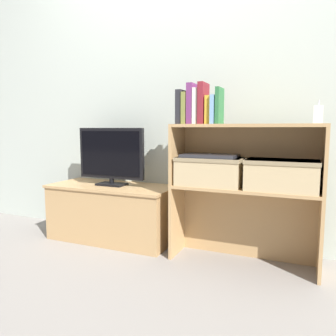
{
  "coord_description": "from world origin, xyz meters",
  "views": [
    {
      "loc": [
        0.89,
        -1.94,
        0.88
      ],
      "look_at": [
        0.0,
        0.14,
        0.6
      ],
      "focal_mm": 35.0,
      "sensor_mm": 36.0,
      "label": 1
    }
  ],
  "objects_px": {
    "book_charcoal": "(181,107)",
    "storage_basket_left": "(210,170)",
    "book_plum": "(192,104)",
    "storage_basket_right": "(282,173)",
    "tv": "(111,155)",
    "book_mustard": "(210,110)",
    "book_forest": "(220,106)",
    "book_olive": "(186,108)",
    "baby_monitor": "(318,114)",
    "laptop": "(210,156)",
    "book_skyblue": "(215,110)",
    "book_ivory": "(197,106)",
    "book_maroon": "(203,104)",
    "tv_stand": "(112,212)"
  },
  "relations": [
    {
      "from": "book_charcoal",
      "to": "storage_basket_left",
      "type": "relative_size",
      "value": 0.52
    },
    {
      "from": "book_plum",
      "to": "storage_basket_right",
      "type": "relative_size",
      "value": 0.61
    },
    {
      "from": "storage_basket_left",
      "to": "tv",
      "type": "bearing_deg",
      "value": 174.08
    },
    {
      "from": "book_mustard",
      "to": "book_forest",
      "type": "relative_size",
      "value": 0.78
    },
    {
      "from": "tv",
      "to": "book_mustard",
      "type": "height_order",
      "value": "book_mustard"
    },
    {
      "from": "book_olive",
      "to": "baby_monitor",
      "type": "distance_m",
      "value": 0.79
    },
    {
      "from": "book_olive",
      "to": "laptop",
      "type": "bearing_deg",
      "value": 7.73
    },
    {
      "from": "book_olive",
      "to": "book_skyblue",
      "type": "distance_m",
      "value": 0.19
    },
    {
      "from": "book_ivory",
      "to": "storage_basket_right",
      "type": "relative_size",
      "value": 0.53
    },
    {
      "from": "tv",
      "to": "laptop",
      "type": "bearing_deg",
      "value": -5.92
    },
    {
      "from": "book_maroon",
      "to": "baby_monitor",
      "type": "bearing_deg",
      "value": 3.1
    },
    {
      "from": "book_skyblue",
      "to": "laptop",
      "type": "distance_m",
      "value": 0.3
    },
    {
      "from": "book_skyblue",
      "to": "storage_basket_left",
      "type": "bearing_deg",
      "value": 146.14
    },
    {
      "from": "book_mustard",
      "to": "book_ivory",
      "type": "bearing_deg",
      "value": 180.0
    },
    {
      "from": "book_olive",
      "to": "book_ivory",
      "type": "bearing_deg",
      "value": 0.0
    },
    {
      "from": "tv",
      "to": "storage_basket_left",
      "type": "bearing_deg",
      "value": -5.92
    },
    {
      "from": "book_forest",
      "to": "storage_basket_right",
      "type": "height_order",
      "value": "book_forest"
    },
    {
      "from": "book_maroon",
      "to": "book_skyblue",
      "type": "height_order",
      "value": "book_maroon"
    },
    {
      "from": "storage_basket_right",
      "to": "baby_monitor",
      "type": "bearing_deg",
      "value": 4.68
    },
    {
      "from": "tv_stand",
      "to": "book_forest",
      "type": "bearing_deg",
      "value": -6.99
    },
    {
      "from": "book_charcoal",
      "to": "book_maroon",
      "type": "bearing_deg",
      "value": 0.0
    },
    {
      "from": "laptop",
      "to": "baby_monitor",
      "type": "bearing_deg",
      "value": 1.37
    },
    {
      "from": "book_plum",
      "to": "book_forest",
      "type": "xyz_separation_m",
      "value": [
        0.18,
        0.0,
        -0.02
      ]
    },
    {
      "from": "book_skyblue",
      "to": "book_forest",
      "type": "bearing_deg",
      "value": 0.0
    },
    {
      "from": "book_skyblue",
      "to": "baby_monitor",
      "type": "xyz_separation_m",
      "value": [
        0.6,
        0.04,
        -0.04
      ]
    },
    {
      "from": "tv_stand",
      "to": "tv",
      "type": "distance_m",
      "value": 0.45
    },
    {
      "from": "book_charcoal",
      "to": "book_skyblue",
      "type": "bearing_deg",
      "value": 0.0
    },
    {
      "from": "tv_stand",
      "to": "book_skyblue",
      "type": "xyz_separation_m",
      "value": [
        0.85,
        -0.11,
        0.77
      ]
    },
    {
      "from": "book_mustard",
      "to": "storage_basket_left",
      "type": "height_order",
      "value": "book_mustard"
    },
    {
      "from": "book_skyblue",
      "to": "book_forest",
      "type": "xyz_separation_m",
      "value": [
        0.03,
        0.0,
        0.02
      ]
    },
    {
      "from": "book_plum",
      "to": "baby_monitor",
      "type": "distance_m",
      "value": 0.75
    },
    {
      "from": "book_ivory",
      "to": "book_mustard",
      "type": "xyz_separation_m",
      "value": [
        0.08,
        0.0,
        -0.02
      ]
    },
    {
      "from": "tv_stand",
      "to": "storage_basket_right",
      "type": "distance_m",
      "value": 1.32
    },
    {
      "from": "book_maroon",
      "to": "book_mustard",
      "type": "relative_size",
      "value": 1.47
    },
    {
      "from": "book_ivory",
      "to": "book_plum",
      "type": "bearing_deg",
      "value": -180.0
    },
    {
      "from": "book_charcoal",
      "to": "storage_basket_left",
      "type": "bearing_deg",
      "value": 6.31
    },
    {
      "from": "tv",
      "to": "tv_stand",
      "type": "bearing_deg",
      "value": 90.0
    },
    {
      "from": "book_plum",
      "to": "book_maroon",
      "type": "relative_size",
      "value": 1.0
    },
    {
      "from": "storage_basket_left",
      "to": "book_ivory",
      "type": "bearing_deg",
      "value": -165.47
    },
    {
      "from": "tv",
      "to": "book_forest",
      "type": "relative_size",
      "value": 2.48
    },
    {
      "from": "book_ivory",
      "to": "book_skyblue",
      "type": "xyz_separation_m",
      "value": [
        0.11,
        0.0,
        -0.02
      ]
    },
    {
      "from": "book_charcoal",
      "to": "book_plum",
      "type": "bearing_deg",
      "value": -0.0
    },
    {
      "from": "book_plum",
      "to": "laptop",
      "type": "relative_size",
      "value": 0.74
    },
    {
      "from": "book_charcoal",
      "to": "book_mustard",
      "type": "xyz_separation_m",
      "value": [
        0.19,
        0.0,
        -0.02
      ]
    },
    {
      "from": "tv_stand",
      "to": "book_mustard",
      "type": "distance_m",
      "value": 1.13
    },
    {
      "from": "book_skyblue",
      "to": "storage_basket_right",
      "type": "xyz_separation_m",
      "value": [
        0.41,
        0.02,
        -0.39
      ]
    },
    {
      "from": "book_forest",
      "to": "baby_monitor",
      "type": "distance_m",
      "value": 0.57
    },
    {
      "from": "book_charcoal",
      "to": "book_ivory",
      "type": "distance_m",
      "value": 0.11
    },
    {
      "from": "book_olive",
      "to": "book_mustard",
      "type": "xyz_separation_m",
      "value": [
        0.16,
        0.0,
        -0.01
      ]
    },
    {
      "from": "book_skyblue",
      "to": "tv_stand",
      "type": "bearing_deg",
      "value": 172.76
    }
  ]
}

